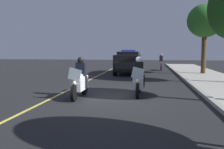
{
  "coord_description": "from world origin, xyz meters",
  "views": [
    {
      "loc": [
        10.23,
        1.67,
        1.98
      ],
      "look_at": [
        -0.27,
        0.0,
        0.9
      ],
      "focal_mm": 37.7,
      "sensor_mm": 36.0,
      "label": 1
    }
  ],
  "objects_px": {
    "police_motorcycle_lead_left": "(80,81)",
    "cyclist_background": "(161,62)",
    "police_motorcycle_lead_right": "(138,80)",
    "police_suv": "(128,61)",
    "tree_behind_suv": "(205,21)"
  },
  "relations": [
    {
      "from": "police_motorcycle_lead_left",
      "to": "cyclist_background",
      "type": "distance_m",
      "value": 15.07
    },
    {
      "from": "police_motorcycle_lead_right",
      "to": "tree_behind_suv",
      "type": "relative_size",
      "value": 0.38
    },
    {
      "from": "police_motorcycle_lead_left",
      "to": "police_motorcycle_lead_right",
      "type": "xyz_separation_m",
      "value": [
        -0.96,
        2.42,
        0.0
      ]
    },
    {
      "from": "cyclist_background",
      "to": "tree_behind_suv",
      "type": "bearing_deg",
      "value": 42.93
    },
    {
      "from": "cyclist_background",
      "to": "police_suv",
      "type": "bearing_deg",
      "value": -36.26
    },
    {
      "from": "cyclist_background",
      "to": "tree_behind_suv",
      "type": "xyz_separation_m",
      "value": [
        3.53,
        3.28,
        3.52
      ]
    },
    {
      "from": "police_motorcycle_lead_left",
      "to": "police_suv",
      "type": "bearing_deg",
      "value": 173.96
    },
    {
      "from": "tree_behind_suv",
      "to": "police_motorcycle_lead_left",
      "type": "bearing_deg",
      "value": -33.7
    },
    {
      "from": "police_motorcycle_lead_right",
      "to": "police_motorcycle_lead_left",
      "type": "bearing_deg",
      "value": -68.28
    },
    {
      "from": "police_motorcycle_lead_left",
      "to": "tree_behind_suv",
      "type": "bearing_deg",
      "value": 146.3
    },
    {
      "from": "police_suv",
      "to": "cyclist_background",
      "type": "bearing_deg",
      "value": 143.74
    },
    {
      "from": "police_motorcycle_lead_right",
      "to": "cyclist_background",
      "type": "relative_size",
      "value": 1.22
    },
    {
      "from": "police_motorcycle_lead_right",
      "to": "police_suv",
      "type": "relative_size",
      "value": 0.44
    },
    {
      "from": "police_motorcycle_lead_right",
      "to": "police_suv",
      "type": "distance_m",
      "value": 9.65
    },
    {
      "from": "police_motorcycle_lead_right",
      "to": "police_suv",
      "type": "bearing_deg",
      "value": -172.19
    }
  ]
}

